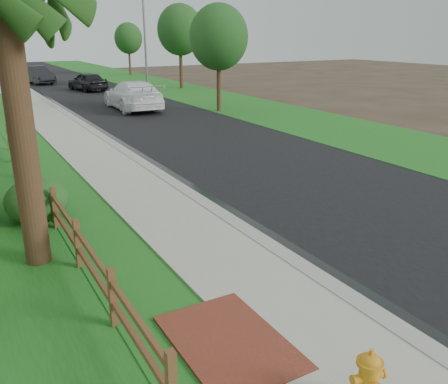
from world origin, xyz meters
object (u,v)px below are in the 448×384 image
ranch_fence (46,192)px  white_suv (133,95)px  fire_hydrant (368,379)px  streetlight (143,29)px  dark_car_mid (87,81)px

ranch_fence → white_suv: white_suv is taller
fire_hydrant → streetlight: (9.85, 34.07, 4.45)m
white_suv → dark_car_mid: bearing=-88.4°
ranch_fence → dark_car_mid: 29.25m
fire_hydrant → streetlight: 35.75m
fire_hydrant → streetlight: size_ratio=0.09×
dark_car_mid → white_suv: bearing=77.9°
fire_hydrant → white_suv: white_suv is taller
dark_car_mid → streetlight: (3.87, -3.39, 4.14)m
dark_car_mid → fire_hydrant: bearing=69.2°
fire_hydrant → white_suv: bearing=77.1°
white_suv → dark_car_mid: (0.07, 11.65, -0.13)m
fire_hydrant → streetlight: streetlight is taller
fire_hydrant → dark_car_mid: dark_car_mid is taller
streetlight → dark_car_mid: bearing=138.8°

